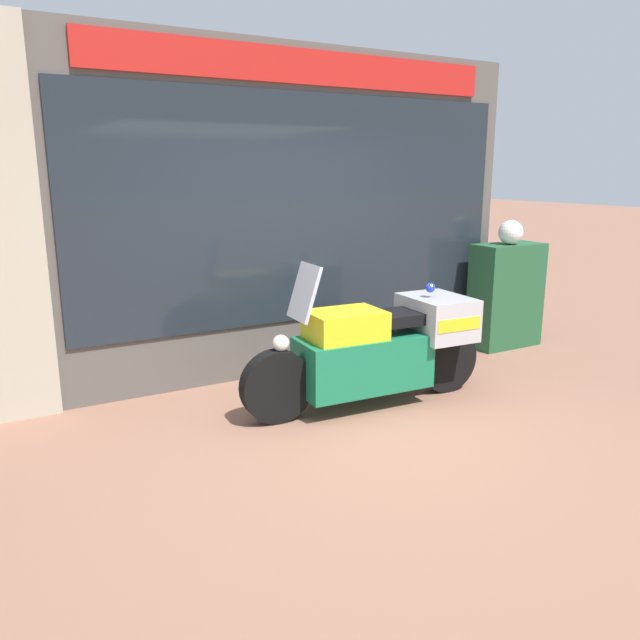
% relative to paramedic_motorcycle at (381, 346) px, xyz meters
% --- Properties ---
extents(ground_plane, '(60.00, 60.00, 0.00)m').
position_rel_paramedic_motorcycle_xyz_m(ground_plane, '(-0.47, -0.60, -0.53)').
color(ground_plane, '#8E604C').
extents(shop_building, '(5.75, 0.55, 3.23)m').
position_rel_paramedic_motorcycle_xyz_m(shop_building, '(-0.84, 1.40, 1.09)').
color(shop_building, '#56514C').
rests_on(shop_building, ground).
extents(window_display, '(4.49, 0.30, 1.85)m').
position_rel_paramedic_motorcycle_xyz_m(window_display, '(-0.14, 1.43, -0.09)').
color(window_display, slate).
rests_on(window_display, ground).
extents(paramedic_motorcycle, '(2.34, 0.70, 1.31)m').
position_rel_paramedic_motorcycle_xyz_m(paramedic_motorcycle, '(0.00, 0.00, 0.00)').
color(paramedic_motorcycle, black).
rests_on(paramedic_motorcycle, ground).
extents(utility_cabinet, '(0.85, 0.42, 1.22)m').
position_rel_paramedic_motorcycle_xyz_m(utility_cabinet, '(2.37, 0.83, 0.08)').
color(utility_cabinet, '#235633').
rests_on(utility_cabinet, ground).
extents(white_helmet, '(0.28, 0.28, 0.28)m').
position_rel_paramedic_motorcycle_xyz_m(white_helmet, '(2.32, 0.77, 0.82)').
color(white_helmet, white).
rests_on(white_helmet, utility_cabinet).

